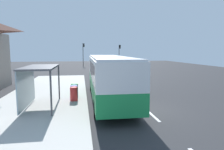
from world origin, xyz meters
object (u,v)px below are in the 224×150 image
at_px(bus_shelter, 35,76).
at_px(white_van, 114,63).
at_px(recycling_bin_green, 75,90).
at_px(sedan_near, 105,62).
at_px(recycling_bin_blue, 74,92).
at_px(recycling_bin_red, 74,94).
at_px(traffic_light_near_side, 119,52).
at_px(bus, 109,75).
at_px(traffic_light_far_side, 83,51).

bearing_deg(bus_shelter, white_van, 69.69).
relative_size(white_van, recycling_bin_green, 5.52).
height_order(sedan_near, recycling_bin_blue, sedan_near).
bearing_deg(recycling_bin_green, sedan_near, 79.58).
relative_size(recycling_bin_red, recycling_bin_green, 1.00).
relative_size(white_van, sedan_near, 1.18).
height_order(white_van, recycling_bin_green, white_van).
height_order(white_van, bus_shelter, bus_shelter).
height_order(sedan_near, recycling_bin_red, sedan_near).
height_order(white_van, traffic_light_near_side, traffic_light_near_side).
distance_m(bus, recycling_bin_green, 2.92).
bearing_deg(recycling_bin_blue, recycling_bin_green, 90.00).
bearing_deg(sedan_near, recycling_bin_red, -100.03).
bearing_deg(sedan_near, bus_shelter, -102.91).
relative_size(recycling_bin_blue, bus_shelter, 0.24).
xyz_separation_m(traffic_light_far_side, bus_shelter, (-3.31, -35.70, -1.51)).
height_order(recycling_bin_red, recycling_bin_blue, same).
bearing_deg(recycling_bin_blue, white_van, 73.28).
bearing_deg(recycling_bin_blue, bus_shelter, -138.43).
relative_size(recycling_bin_green, traffic_light_near_side, 0.19).
bearing_deg(traffic_light_far_side, recycling_bin_green, -91.90).
relative_size(recycling_bin_red, recycling_bin_blue, 1.00).
distance_m(sedan_near, bus_shelter, 39.03).
distance_m(recycling_bin_green, traffic_light_far_side, 33.18).
height_order(bus, recycling_bin_green, bus).
bearing_deg(traffic_light_near_side, bus_shelter, -108.85).
bearing_deg(recycling_bin_green, recycling_bin_red, -90.00).
relative_size(sedan_near, recycling_bin_green, 4.70).
relative_size(traffic_light_near_side, traffic_light_far_side, 0.93).
relative_size(bus, recycling_bin_blue, 11.63).
relative_size(recycling_bin_red, traffic_light_far_side, 0.17).
height_order(recycling_bin_red, bus_shelter, bus_shelter).
xyz_separation_m(bus, traffic_light_near_side, (7.21, 33.19, 1.55)).
bearing_deg(recycling_bin_blue, sedan_near, 79.78).
height_order(traffic_light_near_side, bus_shelter, traffic_light_near_side).
height_order(traffic_light_far_side, bus_shelter, traffic_light_far_side).
xyz_separation_m(white_van, traffic_light_far_side, (-5.31, 12.42, 2.26)).
bearing_deg(traffic_light_far_side, traffic_light_near_side, -5.31).
relative_size(recycling_bin_blue, traffic_light_far_side, 0.17).
height_order(bus, sedan_near, bus).
bearing_deg(bus_shelter, recycling_bin_blue, 41.57).
relative_size(traffic_light_far_side, bus_shelter, 1.37).
height_order(sedan_near, bus_shelter, bus_shelter).
bearing_deg(traffic_light_near_side, sedan_near, 135.68).
bearing_deg(recycling_bin_red, white_van, 73.79).
bearing_deg(recycling_bin_blue, traffic_light_near_side, 73.59).
bearing_deg(white_van, bus_shelter, -110.31).
bearing_deg(white_van, recycling_bin_green, -107.25).
distance_m(bus, bus_shelter, 5.01).
height_order(recycling_bin_red, recycling_bin_green, same).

